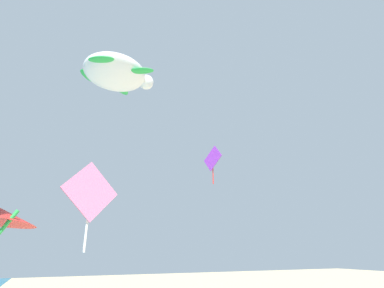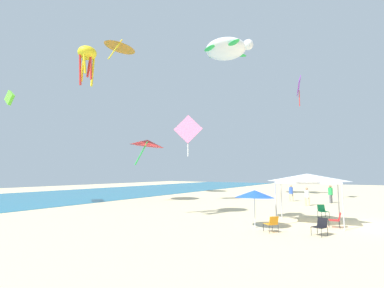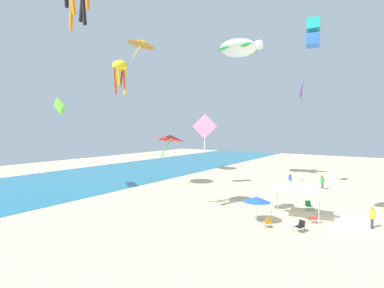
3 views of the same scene
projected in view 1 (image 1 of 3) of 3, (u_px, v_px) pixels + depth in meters
name	position (u px, v px, depth m)	size (l,w,h in m)	color
kite_diamond_pink	(90.00, 194.00, 15.34)	(1.26, 2.93, 4.49)	pink
kite_turtle_white	(117.00, 73.00, 25.11)	(5.79, 6.39, 2.69)	white
kite_diamond_purple	(213.00, 160.00, 25.98)	(2.37, 0.53, 3.41)	purple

